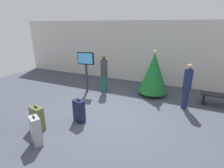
% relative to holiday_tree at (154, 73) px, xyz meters
% --- Properties ---
extents(ground_plane, '(16.00, 16.00, 0.00)m').
position_rel_holiday_tree_xyz_m(ground_plane, '(-0.92, -2.49, -1.05)').
color(ground_plane, '#424754').
extents(back_wall, '(16.00, 0.20, 3.27)m').
position_rel_holiday_tree_xyz_m(back_wall, '(-0.92, 1.69, 0.58)').
color(back_wall, beige).
rests_on(back_wall, ground_plane).
extents(holiday_tree, '(1.30, 1.30, 2.05)m').
position_rel_holiday_tree_xyz_m(holiday_tree, '(0.00, 0.00, 0.00)').
color(holiday_tree, '#4C3319').
rests_on(holiday_tree, ground_plane).
extents(flight_info_kiosk, '(0.78, 0.23, 1.88)m').
position_rel_holiday_tree_xyz_m(flight_info_kiosk, '(-2.97, -0.82, 0.24)').
color(flight_info_kiosk, '#333338').
rests_on(flight_info_kiosk, ground_plane).
extents(waiting_bench, '(1.21, 0.44, 0.48)m').
position_rel_holiday_tree_xyz_m(waiting_bench, '(2.56, -0.06, -0.70)').
color(waiting_bench, black).
rests_on(waiting_bench, ground_plane).
extents(traveller_0, '(0.41, 0.41, 1.75)m').
position_rel_holiday_tree_xyz_m(traveller_0, '(1.42, -0.83, -0.12)').
color(traveller_0, '#1E234C').
rests_on(traveller_0, ground_plane).
extents(traveller_1, '(0.33, 0.33, 1.75)m').
position_rel_holiday_tree_xyz_m(traveller_1, '(-2.17, -0.56, -0.12)').
color(traveller_1, '#19594C').
rests_on(traveller_1, ground_plane).
extents(suitcase_1, '(0.48, 0.33, 0.77)m').
position_rel_holiday_tree_xyz_m(suitcase_1, '(-2.63, -4.20, -0.68)').
color(suitcase_1, '#59602D').
rests_on(suitcase_1, ground_plane).
extents(suitcase_2, '(0.43, 0.37, 0.84)m').
position_rel_holiday_tree_xyz_m(suitcase_2, '(-2.10, -4.75, -0.65)').
color(suitcase_2, '#9EA0A5').
rests_on(suitcase_2, ground_plane).
extents(suitcase_3, '(0.43, 0.32, 0.79)m').
position_rel_holiday_tree_xyz_m(suitcase_3, '(-1.71, -3.32, -0.67)').
color(suitcase_3, '#141938').
rests_on(suitcase_3, ground_plane).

